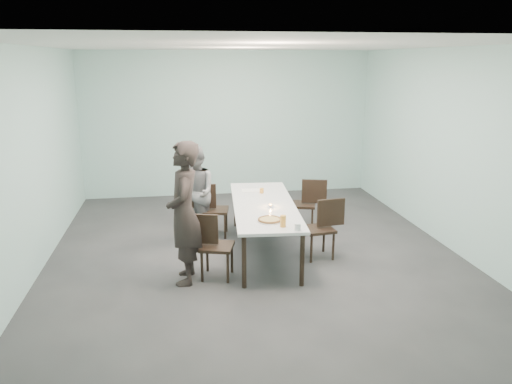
{
  "coord_description": "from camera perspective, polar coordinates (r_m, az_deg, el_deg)",
  "views": [
    {
      "loc": [
        -1.09,
        -6.92,
        2.82
      ],
      "look_at": [
        0.0,
        -0.19,
        1.0
      ],
      "focal_mm": 35.0,
      "sensor_mm": 36.0,
      "label": 1
    }
  ],
  "objects": [
    {
      "name": "beer_glass",
      "position": [
        6.37,
        3.11,
        -3.35
      ],
      "size": [
        0.08,
        0.08,
        0.15
      ],
      "primitive_type": "cylinder",
      "color": "orange",
      "rests_on": "table"
    },
    {
      "name": "tealight",
      "position": [
        7.2,
        1.67,
        -1.61
      ],
      "size": [
        0.06,
        0.06,
        0.05
      ],
      "color": "silver",
      "rests_on": "table"
    },
    {
      "name": "ground",
      "position": [
        7.56,
        -0.23,
        -6.98
      ],
      "size": [
        7.0,
        7.0,
        0.0
      ],
      "primitive_type": "plane",
      "color": "#333335",
      "rests_on": "ground"
    },
    {
      "name": "room_shell",
      "position": [
        7.05,
        -0.25,
        8.46
      ],
      "size": [
        6.02,
        7.02,
        3.01
      ],
      "color": "#ACD9D4",
      "rests_on": "ground"
    },
    {
      "name": "chair_near_right",
      "position": [
        7.33,
        7.72,
        -3.65
      ],
      "size": [
        0.63,
        0.47,
        0.87
      ],
      "rotation": [
        0.0,
        0.0,
        3.26
      ],
      "color": "black",
      "rests_on": "ground"
    },
    {
      "name": "water_tumbler",
      "position": [
        6.26,
        4.78,
        -3.99
      ],
      "size": [
        0.08,
        0.08,
        0.09
      ],
      "primitive_type": "cylinder",
      "color": "silver",
      "rests_on": "table"
    },
    {
      "name": "diner_near",
      "position": [
        6.41,
        -8.21,
        -2.42
      ],
      "size": [
        0.49,
        0.7,
        1.85
      ],
      "primitive_type": "imported",
      "rotation": [
        0.0,
        0.0,
        -1.63
      ],
      "color": "black",
      "rests_on": "ground"
    },
    {
      "name": "menu",
      "position": [
        8.12,
        -0.58,
        0.2
      ],
      "size": [
        0.32,
        0.24,
        0.01
      ],
      "primitive_type": "cube",
      "rotation": [
        0.0,
        0.0,
        -0.08
      ],
      "color": "silver",
      "rests_on": "table"
    },
    {
      "name": "pizza",
      "position": [
        6.59,
        1.58,
        -3.2
      ],
      "size": [
        0.34,
        0.34,
        0.04
      ],
      "color": "white",
      "rests_on": "table"
    },
    {
      "name": "chair_far_left",
      "position": [
        8.17,
        -5.26,
        -1.61
      ],
      "size": [
        0.64,
        0.48,
        0.87
      ],
      "rotation": [
        0.0,
        0.0,
        -0.16
      ],
      "color": "black",
      "rests_on": "ground"
    },
    {
      "name": "amber_tumbler",
      "position": [
        7.96,
        0.65,
        0.16
      ],
      "size": [
        0.07,
        0.07,
        0.08
      ],
      "primitive_type": "cylinder",
      "color": "orange",
      "rests_on": "table"
    },
    {
      "name": "chair_near_left",
      "position": [
        6.62,
        -5.19,
        -5.64
      ],
      "size": [
        0.65,
        0.52,
        0.87
      ],
      "rotation": [
        0.0,
        0.0,
        -0.27
      ],
      "color": "black",
      "rests_on": "ground"
    },
    {
      "name": "chair_far_right",
      "position": [
        8.49,
        5.9,
        -1.0
      ],
      "size": [
        0.65,
        0.52,
        0.87
      ],
      "rotation": [
        0.0,
        0.0,
        2.86
      ],
      "color": "black",
      "rests_on": "ground"
    },
    {
      "name": "table",
      "position": [
        7.39,
        0.91,
        -1.78
      ],
      "size": [
        1.1,
        2.66,
        0.75
      ],
      "rotation": [
        0.0,
        0.0,
        -0.08
      ],
      "color": "white",
      "rests_on": "ground"
    },
    {
      "name": "diner_far",
      "position": [
        7.99,
        -6.97,
        -0.14
      ],
      "size": [
        0.77,
        0.87,
        1.51
      ],
      "primitive_type": "imported",
      "rotation": [
        0.0,
        0.0,
        -1.26
      ],
      "color": "gray",
      "rests_on": "ground"
    },
    {
      "name": "side_plate",
      "position": [
        6.82,
        2.35,
        -2.7
      ],
      "size": [
        0.18,
        0.18,
        0.01
      ],
      "primitive_type": "cylinder",
      "color": "white",
      "rests_on": "table"
    }
  ]
}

